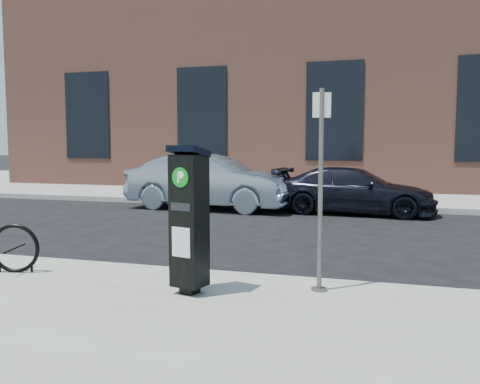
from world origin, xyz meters
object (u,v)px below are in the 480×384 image
at_px(car_silver, 210,182).
at_px(bike_rack, 15,249).
at_px(sign_pole, 320,192).
at_px(car_dark, 354,191).
at_px(parking_kiosk, 189,218).

bearing_deg(car_silver, bike_rack, -175.09).
distance_m(sign_pole, car_silver, 8.74).
distance_m(bike_rack, car_dark, 9.08).
bearing_deg(bike_rack, car_dark, 50.30).
height_order(parking_kiosk, car_dark, parking_kiosk).
bearing_deg(car_silver, car_dark, -82.85).
bearing_deg(bike_rack, sign_pole, -9.98).
distance_m(bike_rack, car_silver, 8.01).
xyz_separation_m(sign_pole, bike_rack, (-4.01, -0.31, -0.84)).
bearing_deg(parking_kiosk, sign_pole, 34.87).
bearing_deg(car_dark, car_silver, 96.54).
relative_size(sign_pole, bike_rack, 3.53).
height_order(car_silver, car_dark, car_silver).
bearing_deg(parking_kiosk, car_silver, 122.79).
height_order(parking_kiosk, car_silver, parking_kiosk).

